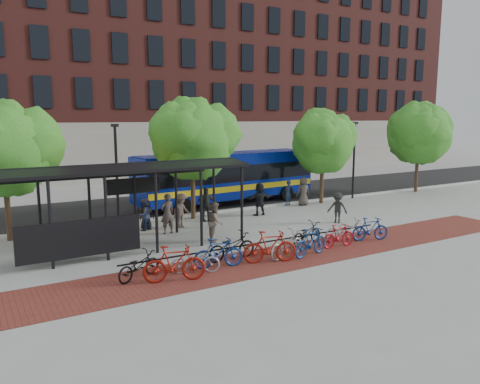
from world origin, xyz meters
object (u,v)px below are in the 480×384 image
bus_shelter (117,178)px  tree_a (5,145)px  bike_6 (287,244)px  bike_11 (370,229)px  bike_4 (232,246)px  pedestrian_3 (181,211)px  bike_3 (219,253)px  pedestrian_9 (337,208)px  pedestrian_1 (167,214)px  pedestrian_7 (288,193)px  pedestrian_5 (260,199)px  bike_0 (139,266)px  pedestrian_6 (303,191)px  bus (227,175)px  bike_9 (338,236)px  bike_5 (270,247)px  pedestrian_0 (146,214)px  pedestrian_8 (215,222)px  bike_1 (174,264)px  bike_8 (307,234)px  bike_7 (311,242)px  tree_b (193,136)px  lamp_post_left (117,172)px  bike_10 (346,230)px  bike_2 (195,261)px  pedestrian_4 (206,204)px  pedestrian_2 (144,215)px  lamp_post_right (354,158)px  tree_d (419,131)px  tree_c (323,139)px

bus_shelter → tree_a: 5.52m
bike_6 → bike_11: 4.68m
bike_4 → pedestrian_3: (0.48, 5.92, 0.32)m
bike_3 → pedestrian_3: pedestrian_3 is taller
pedestrian_3 → bike_11: bearing=-70.8°
bus_shelter → tree_a: tree_a is taller
pedestrian_9 → bike_6: bearing=-92.2°
pedestrian_1 → pedestrian_7: (9.19, 2.95, -0.18)m
bus_shelter → pedestrian_5: (8.69, 2.64, -2.08)m
bike_0 → pedestrian_6: pedestrian_6 is taller
pedestrian_6 → bus: bearing=-27.2°
bike_9 → pedestrian_6: size_ratio=0.94×
bike_4 → bike_5: bearing=-136.5°
bus_shelter → pedestrian_7: bearing=19.9°
bike_5 → bike_6: 1.00m
pedestrian_0 → pedestrian_3: bearing=-23.7°
pedestrian_8 → pedestrian_9: pedestrian_8 is taller
pedestrian_0 → pedestrian_5: pedestrian_5 is taller
bike_0 → pedestrian_0: size_ratio=1.17×
tree_a → bike_9: tree_a is taller
bike_1 → bike_5: 3.92m
bike_8 → pedestrian_7: bearing=-45.5°
bike_0 → pedestrian_9: (11.65, 2.99, 0.33)m
tree_a → bike_7: (9.98, -8.73, -3.67)m
bike_3 → bike_11: bike_3 is taller
bike_3 → pedestrian_6: bearing=-39.2°
bus_shelter → pedestrian_9: 11.39m
tree_b → bike_9: bearing=-71.6°
lamp_post_left → bike_9: size_ratio=3.08×
pedestrian_7 → bike_10: bearing=49.1°
bike_2 → pedestrian_4: 8.34m
bus_shelter → pedestrian_2: size_ratio=6.85×
tree_b → bike_1: (-4.82, -8.72, -3.83)m
lamp_post_left → bike_2: size_ratio=2.94×
bike_9 → pedestrian_1: size_ratio=0.86×
bike_7 → bike_11: 3.79m
tree_b → pedestrian_5: size_ratio=3.54×
bike_3 → pedestrian_4: bearing=-10.4°
lamp_post_right → pedestrian_7: (-5.28, 0.20, -1.96)m
bike_1 → bike_7: (5.79, -0.01, -0.06)m
pedestrian_6 → bike_8: bearing=63.6°
bike_2 → pedestrian_3: (2.35, 6.62, 0.40)m
tree_d → bike_6: tree_d is taller
bus_shelter → bike_5: bus_shelter is taller
tree_d → pedestrian_9: (-12.11, -4.85, -3.67)m
lamp_post_right → pedestrian_1: bearing=-169.2°
tree_b → pedestrian_2: size_ratio=4.18×
lamp_post_right → bike_7: 14.31m
tree_c → pedestrian_0: (-12.11, -1.12, -3.29)m
bike_0 → pedestrian_2: pedestrian_2 is taller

